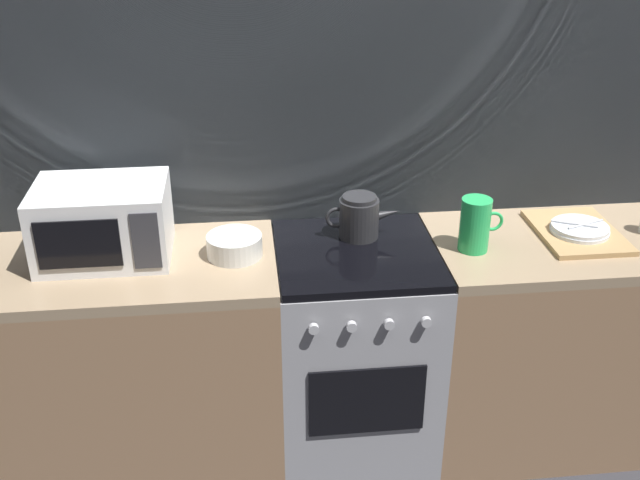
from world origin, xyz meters
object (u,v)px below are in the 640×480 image
Objects in this scene: stove_unit at (354,352)px; microwave at (103,222)px; mixing_bowl at (235,246)px; dish_pile at (578,231)px; kettle at (359,217)px; pitcher at (475,225)px.

stove_unit is 1.96× the size of microwave.
microwave is 0.47m from mixing_bowl.
mixing_bowl reaches higher than dish_pile.
stove_unit is 0.54m from kettle.
dish_pile is (1.30, 0.02, -0.02)m from mixing_bowl.
kettle is (0.03, 0.12, 0.53)m from stove_unit.
microwave reaches higher than mixing_bowl.
pitcher is (0.87, -0.05, 0.06)m from mixing_bowl.
stove_unit is at bearing -177.76° from dish_pile.
mixing_bowl is at bearing -178.98° from dish_pile.
microwave is 1.33m from pitcher.
microwave is at bearing -176.58° from kettle.
pitcher is (1.33, -0.10, -0.03)m from microwave.
mixing_bowl is (-0.47, -0.11, -0.04)m from kettle.
pitcher is 0.50× the size of dish_pile.
stove_unit is 0.70m from pitcher.
kettle is 1.42× the size of pitcher.
mixing_bowl is 0.87m from pitcher.
stove_unit is 0.66m from mixing_bowl.
kettle reaches higher than stove_unit.
pitcher is at bearing -170.72° from dish_pile.
microwave is at bearing 173.75° from mixing_bowl.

